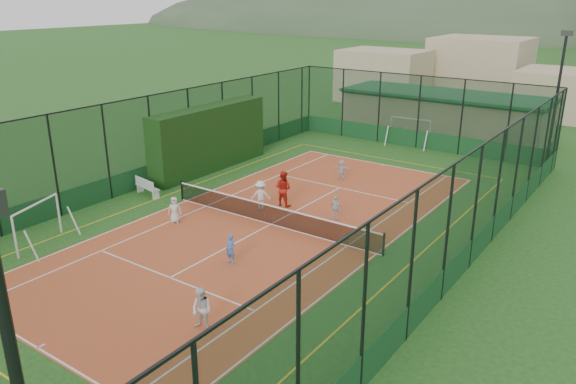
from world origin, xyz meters
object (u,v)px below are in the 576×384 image
object	(u,v)px
child_near_right	(202,310)
child_far_back	(342,169)
child_far_left	(261,195)
coach	(283,188)
child_near_left	(175,210)
child_far_right	(336,208)
floodlight_ne	(556,103)
white_bench	(148,186)
clubhouse	(444,114)
futsal_goal_far	(410,132)
child_near_mid	(231,249)
futsal_goal_near	(38,225)

from	to	relation	value
child_near_right	child_far_back	size ratio (longest dim) A/B	1.27
child_far_left	child_far_back	size ratio (longest dim) A/B	1.32
coach	child_far_back	bearing A→B (deg)	-96.52
child_far_left	child_far_back	world-z (taller)	child_far_left
child_near_left	child_far_right	world-z (taller)	child_near_left
floodlight_ne	coach	xyz separation A→B (m)	(-9.57, -14.24, -3.20)
floodlight_ne	child_far_left	world-z (taller)	floodlight_ne
white_bench	child_far_right	size ratio (longest dim) A/B	1.48
floodlight_ne	child_far_back	xyz separation A→B (m)	(-9.32, -8.77, -3.54)
clubhouse	child_near_right	distance (m)	30.44
white_bench	child_far_right	xyz separation A→B (m)	(9.96, 2.83, 0.11)
futsal_goal_far	child_far_left	size ratio (longest dim) A/B	1.95
white_bench	futsal_goal_far	xyz separation A→B (m)	(7.12, 17.91, 0.45)
white_bench	clubhouse	bearing A→B (deg)	81.11
child_near_left	child_far_back	xyz separation A→B (m)	(3.13, 10.22, -0.06)
white_bench	coach	xyz separation A→B (m)	(6.83, 2.91, 0.43)
futsal_goal_far	floodlight_ne	bearing A→B (deg)	-8.29
child_far_back	child_near_right	bearing A→B (deg)	95.88
white_bench	child_near_mid	size ratio (longest dim) A/B	1.42
child_far_back	floodlight_ne	bearing A→B (deg)	-145.37
futsal_goal_far	child_near_left	world-z (taller)	futsal_goal_far
futsal_goal_near	child_far_right	bearing A→B (deg)	-62.25
child_near_right	child_far_back	xyz separation A→B (m)	(-4.16, 16.06, -0.16)
floodlight_ne	child_far_back	size ratio (longest dim) A/B	7.19
clubhouse	child_far_left	distance (m)	20.84
floodlight_ne	clubhouse	world-z (taller)	floodlight_ne
child_near_right	child_far_left	world-z (taller)	child_far_left
white_bench	child_near_mid	distance (m)	9.60
floodlight_ne	clubhouse	bearing A→B (deg)	147.88
child_far_left	child_far_back	bearing A→B (deg)	-136.36
coach	floodlight_ne	bearing A→B (deg)	-127.79
futsal_goal_far	child_far_left	xyz separation A→B (m)	(-0.86, -16.12, -0.19)
white_bench	child_near_right	size ratio (longest dim) A/B	1.21
child_near_mid	child_far_right	world-z (taller)	child_near_mid
child_near_right	futsal_goal_near	bearing A→B (deg)	174.96
floodlight_ne	child_near_mid	world-z (taller)	floodlight_ne
child_near_left	child_far_left	distance (m)	4.30
child_far_right	child_far_back	xyz separation A→B (m)	(-2.89, 5.55, -0.02)
clubhouse	child_far_left	world-z (taller)	clubhouse
floodlight_ne	child_far_back	distance (m)	13.28
futsal_goal_far	child_near_mid	distance (m)	21.56
child_far_right	child_near_mid	bearing A→B (deg)	96.37
futsal_goal_near	child_near_left	distance (m)	5.88
floodlight_ne	white_bench	world-z (taller)	floodlight_ne
futsal_goal_near	coach	xyz separation A→B (m)	(5.77, 9.86, -0.00)
white_bench	child_far_back	distance (m)	10.97
clubhouse	futsal_goal_far	xyz separation A→B (m)	(-0.68, -4.64, -0.62)
child_near_mid	child_near_right	xyz separation A→B (m)	(2.32, -4.10, 0.11)
futsal_goal_far	coach	distance (m)	15.00
white_bench	child_far_right	world-z (taller)	child_far_right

